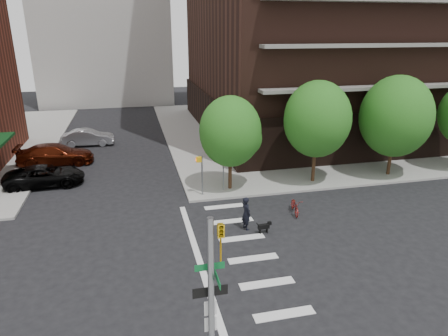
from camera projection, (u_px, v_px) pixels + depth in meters
name	position (u px, v px, depth m)	size (l,w,h in m)	color
ground	(190.00, 267.00, 18.17)	(120.00, 120.00, 0.00)	black
sidewalk_ne	(341.00, 126.00, 44.18)	(39.00, 33.00, 0.15)	gray
crosswalk	(237.00, 261.00, 18.65)	(3.85, 13.00, 0.01)	silver
tree_a	(230.00, 132.00, 25.52)	(4.00, 4.00, 5.90)	#301E11
tree_b	(317.00, 119.00, 26.65)	(4.50, 4.50, 6.65)	#301E11
tree_c	(396.00, 117.00, 27.98)	(5.00, 5.00, 6.80)	#301E11
pedestrian_signal	(207.00, 169.00, 25.34)	(2.18, 0.67, 2.60)	slate
parked_car_black	(45.00, 176.00, 27.36)	(5.17, 2.39, 1.44)	black
parked_car_maroon	(56.00, 154.00, 31.68)	(5.78, 2.35, 1.68)	#3F1006
parked_car_silver	(88.00, 137.00, 36.92)	(4.63, 1.61, 1.52)	#9E9FA5
scooter	(295.00, 206.00, 23.34)	(0.63, 1.80, 0.95)	maroon
dog_walker	(246.00, 213.00, 21.35)	(0.44, 0.67, 1.85)	black
dog	(264.00, 226.00, 21.08)	(0.73, 0.24, 0.62)	black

